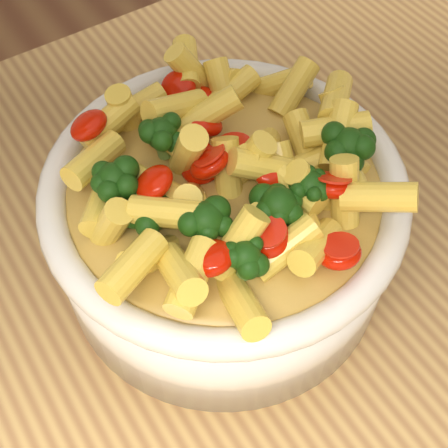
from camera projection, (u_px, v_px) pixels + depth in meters
table at (353, 321)px, 0.59m from camera, size 1.20×0.80×0.90m
serving_bowl at (224, 223)px, 0.46m from camera, size 0.25×0.25×0.11m
pasta_salad at (224, 162)px, 0.40m from camera, size 0.20×0.20×0.05m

